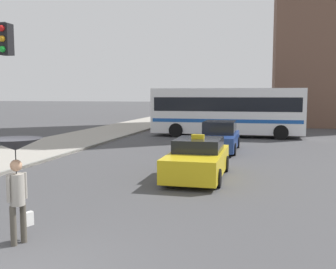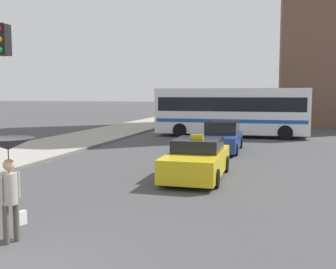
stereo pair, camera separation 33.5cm
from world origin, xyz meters
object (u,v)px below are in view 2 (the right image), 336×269
Objects in this scene: city_bus at (231,110)px; pedestrian_with_umbrella at (9,159)px; sedan_red at (222,138)px; taxi at (197,159)px.

city_bus reaches higher than pedestrian_with_umbrella.
city_bus is at bearing -87.80° from sedan_red.
taxi is 7.45m from pedestrian_with_umbrella.
pedestrian_with_umbrella is (-2.42, -13.79, 0.99)m from sedan_red.
city_bus is at bearing -88.95° from taxi.
taxi is 13.95m from city_bus.
taxi is at bearing 3.30° from pedestrian_with_umbrella.
taxi is at bearing 0.51° from city_bus.
sedan_red is 2.17× the size of pedestrian_with_umbrella.
sedan_red is at bearing 1.66° from city_bus.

